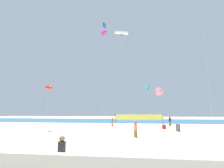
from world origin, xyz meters
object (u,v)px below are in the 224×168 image
Objects in this scene: volleyball_net at (139,118)px; kite_magenta_delta at (103,32)px; kite_pink_delta at (159,91)px; mother_figure at (61,152)px; trash_barrel at (178,128)px; folding_beach_chair at (164,128)px; beachgoer_olive_shirt at (112,122)px; toddler_figure at (72,162)px; beachgoer_navy_shirt at (170,121)px; beachgoer_coral_shirt at (136,129)px; kite_blue_delta at (105,25)px; kite_cyan_tube at (148,87)px; beach_handbag at (156,130)px; kite_red_inflatable at (49,87)px; kite_white_tube at (121,33)px.

kite_magenta_delta reaches higher than volleyball_net.
kite_pink_delta reaches higher than volleyball_net.
kite_pink_delta reaches higher than mother_figure.
folding_beach_chair is at bearing -176.19° from trash_barrel.
toddler_figure is at bearing 87.32° from beachgoer_olive_shirt.
kite_pink_delta reaches higher than beachgoer_navy_shirt.
mother_figure is 11.41m from beachgoer_coral_shirt.
volleyball_net is 0.36× the size of kite_blue_delta.
kite_cyan_tube is at bearing 74.11° from volleyball_net.
beachgoer_coral_shirt reaches higher than trash_barrel.
volleyball_net reaches higher than beachgoer_olive_shirt.
trash_barrel is 6.38m from volleyball_net.
kite_pink_delta is (8.02, 23.06, 5.32)m from mother_figure.
mother_figure is at bearing 85.97° from beachgoer_olive_shirt.
volleyball_net is at bearing 94.06° from toddler_figure.
trash_barrel is (-0.65, -8.38, -0.47)m from beachgoer_navy_shirt.
kite_magenta_delta is at bearing 112.31° from toddler_figure.
beach_handbag is 16.96m from kite_red_inflatable.
volleyball_net is at bearing 52.21° from beachgoer_coral_shirt.
kite_cyan_tube is at bearing 57.82° from kite_white_tube.
kite_cyan_tube is at bearing 92.58° from toddler_figure.
mother_figure reaches higher than folding_beach_chair.
trash_barrel is at bearing -153.50° from beachgoer_navy_shirt.
kite_cyan_tube is 0.38× the size of kite_blue_delta.
folding_beach_chair is 17.38m from kite_white_tube.
folding_beach_chair is at bearing 21.67° from beachgoer_coral_shirt.
folding_beach_chair is (-2.49, -8.50, -0.48)m from beachgoer_navy_shirt.
beachgoer_coral_shirt is at bearing -69.11° from kite_magenta_delta.
beach_handbag is 0.01× the size of kite_magenta_delta.
beachgoer_olive_shirt is (-10.47, -2.09, -0.12)m from beachgoer_navy_shirt.
trash_barrel is at bearing 76.62° from toddler_figure.
beachgoer_coral_shirt is at bearing -134.57° from folding_beach_chair.
beachgoer_olive_shirt is at bearing 124.93° from kite_white_tube.
toddler_figure is at bearing -117.99° from trash_barrel.
kite_red_inflatable is (-18.75, -0.64, 5.81)m from trash_barrel.
beachgoer_coral_shirt is 8.21m from trash_barrel.
kite_red_inflatable is at bearing -129.58° from kite_blue_delta.
kite_blue_delta is (-12.22, -0.33, 19.56)m from beachgoer_navy_shirt.
beachgoer_navy_shirt is at bearing -17.29° from kite_magenta_delta.
kite_cyan_tube is at bearing 70.40° from mother_figure.
beach_handbag is at bearing 176.95° from trash_barrel.
beachgoer_navy_shirt is at bearing 39.23° from volleyball_net.
volleyball_net is at bearing -48.84° from kite_magenta_delta.
beachgoer_navy_shirt is 8.87m from folding_beach_chair.
folding_beach_chair is 17.90m from kite_red_inflatable.
beachgoer_coral_shirt is at bearing -109.88° from kite_pink_delta.
volleyball_net reaches higher than beachgoer_navy_shirt.
kite_pink_delta is at bearing 164.52° from beachgoer_navy_shirt.
beachgoer_olive_shirt is 1.61× the size of trash_barrel.
toddler_figure is (0.54, -0.06, -0.38)m from mother_figure.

